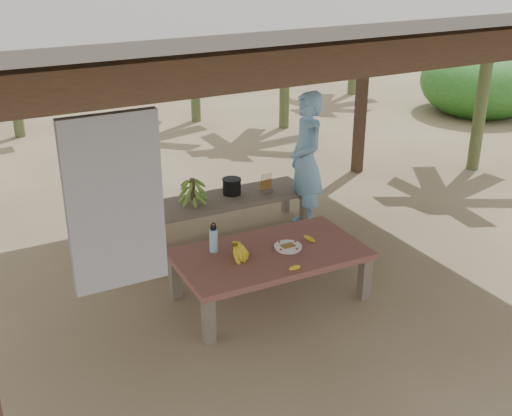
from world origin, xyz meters
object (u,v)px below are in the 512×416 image
work_table (270,258)px  water_flask (214,239)px  cooking_pot (232,187)px  woman (306,162)px  ripe_banana_bunch (233,250)px  plate (288,247)px  bench (219,203)px

work_table → water_flask: water_flask is taller
water_flask → cooking_pot: (0.85, 1.35, -0.08)m
cooking_pot → woman: bearing=-23.6°
ripe_banana_bunch → plate: size_ratio=1.02×
bench → cooking_pot: cooking_pot is taller
water_flask → woman: 1.94m
water_flask → cooking_pot: 1.59m
cooking_pot → plate: bearing=-96.9°
ripe_banana_bunch → water_flask: 0.24m
work_table → plate: plate is taller
plate → cooking_pot: (0.20, 1.63, 0.02)m
woman → bench: bearing=-93.2°
ripe_banana_bunch → woman: woman is taller
plate → woman: bearing=52.1°
bench → ripe_banana_bunch: 1.61m
water_flask → plate: bearing=-23.9°
woman → ripe_banana_bunch: bearing=-39.2°
cooking_pot → woman: 0.92m
water_flask → woman: woman is taller
cooking_pot → woman: size_ratio=0.13×
ripe_banana_bunch → water_flask: (-0.10, 0.22, 0.04)m
work_table → water_flask: (-0.47, 0.26, 0.19)m
woman → water_flask: bearing=-46.2°
plate → woman: 1.66m
water_flask → cooking_pot: size_ratio=1.38×
bench → cooking_pot: 0.26m
plate → ripe_banana_bunch: bearing=172.9°
work_table → bench: size_ratio=0.83×
bench → water_flask: water_flask is taller
bench → work_table: bearing=-95.5°
water_flask → cooking_pot: bearing=57.8°
work_table → plate: bearing=-6.9°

